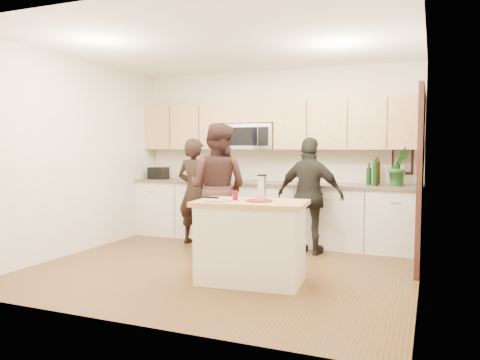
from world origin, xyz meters
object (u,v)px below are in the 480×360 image
at_px(island, 251,241).
at_px(woman_left, 194,191).
at_px(woman_center, 218,188).
at_px(woman_right, 310,196).
at_px(toaster, 158,173).

bearing_deg(island, woman_left, 128.72).
distance_m(woman_center, woman_right, 1.29).
xyz_separation_m(woman_left, woman_right, (1.80, 0.00, 0.00)).
height_order(toaster, woman_left, woman_left).
distance_m(toaster, woman_left, 1.14).
distance_m(toaster, woman_right, 2.84).
height_order(island, woman_center, woman_center).
xyz_separation_m(island, woman_center, (-0.98, 1.23, 0.46)).
relative_size(toaster, woman_right, 0.18).
xyz_separation_m(toaster, woman_right, (2.78, -0.54, -0.23)).
relative_size(island, woman_center, 0.69).
bearing_deg(woman_center, island, 130.92).
relative_size(toaster, woman_center, 0.16).
bearing_deg(island, woman_right, 75.59).
relative_size(woman_left, woman_right, 1.00).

